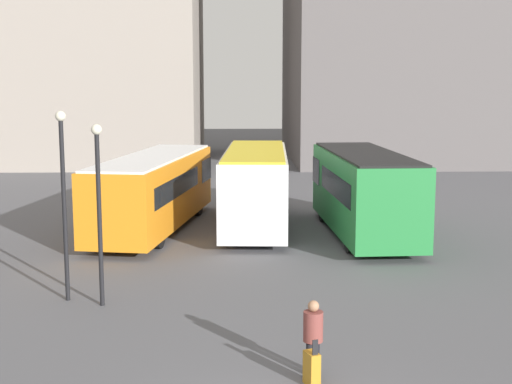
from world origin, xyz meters
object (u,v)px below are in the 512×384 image
bus_1 (256,185)px  lamp_post_1 (99,198)px  bus_0 (154,189)px  bus_2 (364,190)px  lamp_post_0 (64,189)px  traveler (313,331)px  suitcase (312,368)px

bus_1 → lamp_post_1: size_ratio=1.97×
bus_0 → lamp_post_1: lamp_post_1 is taller
bus_2 → lamp_post_0: (-9.61, -8.18, 1.32)m
traveler → bus_2: bearing=-34.9°
bus_2 → lamp_post_0: 12.69m
bus_1 → bus_2: bus_2 is taller
lamp_post_1 → suitcase: bearing=-46.1°
traveler → lamp_post_0: size_ratio=0.30×
suitcase → lamp_post_1: bearing=23.5°
lamp_post_0 → lamp_post_1: size_ratio=1.07×
suitcase → bus_1: bearing=-18.2°
bus_2 → suitcase: 14.43m
traveler → lamp_post_0: bearing=29.2°
traveler → lamp_post_0: 8.35m
bus_0 → lamp_post_1: (-0.33, -10.05, 1.27)m
bus_1 → traveler: bus_1 is taller
bus_0 → suitcase: (4.72, -15.30, -1.29)m
bus_0 → lamp_post_0: 9.77m
lamp_post_0 → suitcase: bearing=-43.4°
bus_1 → bus_2: 4.50m
suitcase → lamp_post_0: (-6.07, 5.73, 2.73)m
bus_0 → bus_2: size_ratio=1.16×
traveler → suitcase: bearing=151.1°
bus_0 → lamp_post_1: 10.14m
bus_1 → traveler: 15.18m
bus_1 → lamp_post_1: 11.37m
bus_1 → suitcase: size_ratio=9.76×
bus_2 → lamp_post_0: lamp_post_0 is taller
bus_1 → suitcase: bus_1 is taller
lamp_post_0 → traveler: bearing=-40.3°
suitcase → lamp_post_0: bearing=26.2°
bus_2 → traveler: 13.87m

